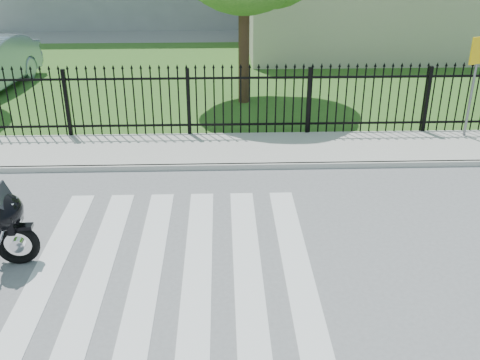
{
  "coord_description": "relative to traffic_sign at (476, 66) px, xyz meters",
  "views": [
    {
      "loc": [
        0.82,
        -7.48,
        5.11
      ],
      "look_at": [
        1.12,
        1.28,
        1.0
      ],
      "focal_mm": 42.0,
      "sensor_mm": 36.0,
      "label": 1
    }
  ],
  "objects": [
    {
      "name": "ground",
      "position": [
        -6.93,
        -5.6,
        -1.88
      ],
      "size": [
        120.0,
        120.0,
        0.0
      ],
      "primitive_type": "plane",
      "color": "slate",
      "rests_on": "ground"
    },
    {
      "name": "crosswalk",
      "position": [
        -6.93,
        -5.6,
        -1.88
      ],
      "size": [
        5.0,
        5.5,
        0.01
      ],
      "primitive_type": null,
      "color": "silver",
      "rests_on": "ground"
    },
    {
      "name": "sidewalk",
      "position": [
        -6.93,
        -0.6,
        -1.82
      ],
      "size": [
        40.0,
        2.0,
        0.12
      ],
      "primitive_type": "cube",
      "color": "#ADAAA3",
      "rests_on": "ground"
    },
    {
      "name": "curb",
      "position": [
        -6.93,
        -1.6,
        -1.82
      ],
      "size": [
        40.0,
        0.12,
        0.12
      ],
      "primitive_type": "cube",
      "color": "#ADAAA3",
      "rests_on": "ground"
    },
    {
      "name": "grass_strip",
      "position": [
        -6.93,
        6.4,
        -1.87
      ],
      "size": [
        40.0,
        12.0,
        0.02
      ],
      "primitive_type": "cube",
      "color": "#366121",
      "rests_on": "ground"
    },
    {
      "name": "iron_fence",
      "position": [
        -6.93,
        0.4,
        -0.98
      ],
      "size": [
        26.0,
        0.04,
        1.8
      ],
      "color": "black",
      "rests_on": "ground"
    },
    {
      "name": "building_low",
      "position": [
        0.07,
        10.4,
        -0.13
      ],
      "size": [
        10.0,
        6.0,
        3.5
      ],
      "primitive_type": "cube",
      "color": "beige",
      "rests_on": "ground"
    },
    {
      "name": "traffic_sign",
      "position": [
        0.0,
        0.0,
        0.0
      ],
      "size": [
        0.51,
        0.24,
        2.47
      ],
      "rotation": [
        0.0,
        0.0,
        0.39
      ],
      "color": "slate",
      "rests_on": "sidewalk"
    }
  ]
}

